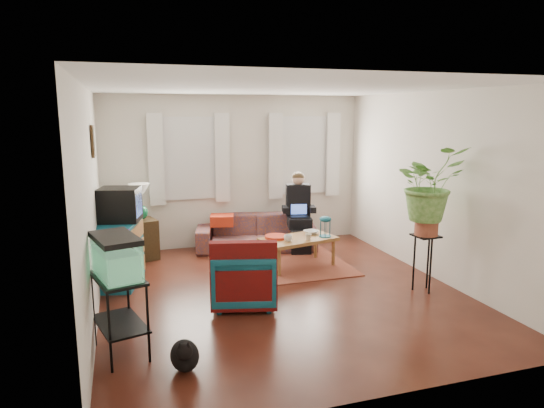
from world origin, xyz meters
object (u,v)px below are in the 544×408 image
object	(u,v)px
dresser	(119,253)
aquarium_stand	(120,316)
coffee_table	(298,252)
armchair	(244,274)
plant_stand	(424,263)
side_table	(142,239)
sofa	(256,227)

from	to	relation	value
dresser	aquarium_stand	bearing A→B (deg)	-76.59
aquarium_stand	coffee_table	size ratio (longest dim) A/B	0.71
dresser	coffee_table	size ratio (longest dim) A/B	0.86
armchair	plant_stand	size ratio (longest dim) A/B	1.01
plant_stand	coffee_table	bearing A→B (deg)	130.28
plant_stand	side_table	bearing A→B (deg)	143.19
side_table	armchair	xyz separation A→B (m)	(1.09, -2.30, 0.06)
aquarium_stand	coffee_table	world-z (taller)	aquarium_stand
sofa	side_table	xyz separation A→B (m)	(-1.89, 0.02, -0.07)
sofa	dresser	world-z (taller)	dresser
plant_stand	sofa	bearing A→B (deg)	121.31
armchair	plant_stand	distance (m)	2.37
aquarium_stand	dresser	bearing A→B (deg)	74.51
armchair	coffee_table	size ratio (longest dim) A/B	0.69
plant_stand	aquarium_stand	bearing A→B (deg)	-171.39
dresser	armchair	distance (m)	1.89
side_table	coffee_table	distance (m)	2.51
sofa	coffee_table	distance (m)	1.19
sofa	side_table	size ratio (longest dim) A/B	3.14
dresser	aquarium_stand	size ratio (longest dim) A/B	1.21
side_table	plant_stand	world-z (taller)	plant_stand
armchair	aquarium_stand	bearing A→B (deg)	44.78
side_table	plant_stand	distance (m)	4.30
coffee_table	side_table	bearing A→B (deg)	139.71
sofa	coffee_table	bearing A→B (deg)	-59.52
plant_stand	dresser	bearing A→B (deg)	158.27
armchair	plant_stand	xyz separation A→B (m)	(2.35, -0.28, -0.01)
side_table	aquarium_stand	xyz separation A→B (m)	(-0.35, -3.15, 0.07)
dresser	armchair	xyz separation A→B (m)	(1.43, -1.23, -0.04)
side_table	dresser	size ratio (longest dim) A/B	0.67
aquarium_stand	coffee_table	distance (m)	3.27
side_table	armchair	world-z (taller)	armchair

